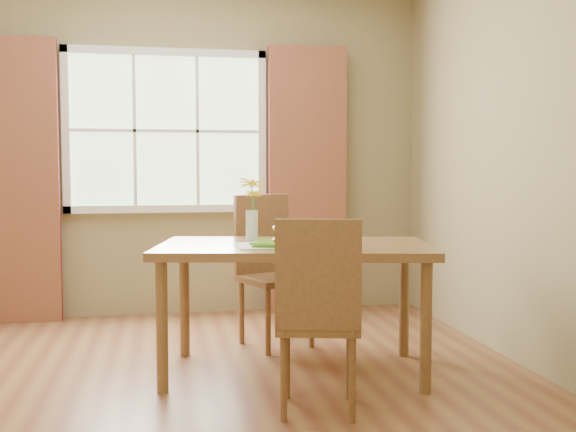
% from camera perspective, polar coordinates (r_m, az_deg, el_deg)
% --- Properties ---
extents(room, '(4.24, 3.84, 2.74)m').
position_cam_1_polar(room, '(3.70, -10.08, 6.37)').
color(room, brown).
rests_on(room, ground).
extents(window, '(1.62, 0.06, 1.32)m').
position_cam_1_polar(window, '(5.58, -10.26, 7.09)').
color(window, '#B3D6A2').
rests_on(window, room).
extents(curtain_left, '(0.65, 0.08, 2.20)m').
position_cam_1_polar(curtain_left, '(5.59, -22.09, 2.75)').
color(curtain_left, maroon).
rests_on(curtain_left, room).
extents(curtain_right, '(0.65, 0.08, 2.20)m').
position_cam_1_polar(curtain_right, '(5.61, 1.65, 3.05)').
color(curtain_right, maroon).
rests_on(curtain_right, room).
extents(dining_table, '(1.70, 1.16, 0.76)m').
position_cam_1_polar(dining_table, '(3.91, 0.51, -3.53)').
color(dining_table, brown).
rests_on(dining_table, room).
extents(chair_near, '(0.48, 0.48, 0.96)m').
position_cam_1_polar(chair_near, '(3.26, 2.57, -7.79)').
color(chair_near, brown).
rests_on(chair_near, room).
extents(chair_far, '(0.55, 0.55, 1.02)m').
position_cam_1_polar(chair_far, '(4.61, -1.59, -3.93)').
color(chair_far, brown).
rests_on(chair_far, room).
extents(placemat, '(0.46, 0.34, 0.01)m').
position_cam_1_polar(placemat, '(3.80, -0.89, -2.52)').
color(placemat, '#B6BFA2').
rests_on(placemat, dining_table).
extents(plate, '(0.35, 0.35, 0.01)m').
position_cam_1_polar(plate, '(3.78, -0.84, -2.40)').
color(plate, '#64B82E').
rests_on(plate, placemat).
extents(croissant_sandwich, '(0.18, 0.14, 0.11)m').
position_cam_1_polar(croissant_sandwich, '(3.74, -0.21, -1.51)').
color(croissant_sandwich, '#F3A952').
rests_on(croissant_sandwich, plate).
extents(water_glass, '(0.08, 0.08, 0.12)m').
position_cam_1_polar(water_glass, '(3.82, 4.28, -1.68)').
color(water_glass, silver).
rests_on(water_glass, dining_table).
extents(flower_vase, '(0.15, 0.15, 0.38)m').
position_cam_1_polar(flower_vase, '(4.06, -3.05, 1.06)').
color(flower_vase, silver).
rests_on(flower_vase, dining_table).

